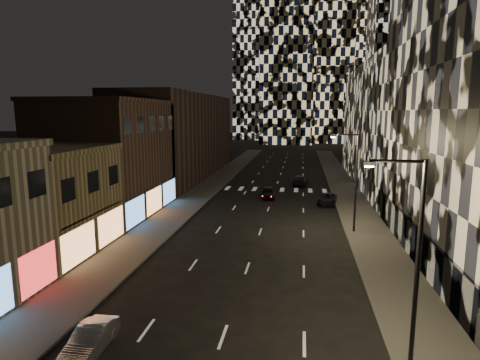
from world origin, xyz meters
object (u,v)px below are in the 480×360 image
(streetlight_near, at_px, (413,249))
(car_silver_parked, at_px, (90,340))
(streetlight_far, at_px, (354,176))
(car_dark_rightlane, at_px, (327,199))
(car_dark_oncoming, at_px, (300,180))
(car_dark_midlane, at_px, (268,192))

(streetlight_near, bearing_deg, car_silver_parked, -174.94)
(streetlight_near, relative_size, streetlight_far, 1.00)
(streetlight_near, height_order, car_dark_rightlane, streetlight_near)
(streetlight_far, xyz_separation_m, car_silver_parked, (-14.15, -21.25, -4.73))
(car_silver_parked, bearing_deg, streetlight_far, 53.99)
(car_silver_parked, xyz_separation_m, car_dark_oncoming, (9.30, 45.60, 0.11))
(streetlight_near, xyz_separation_m, car_dark_oncoming, (-4.85, 44.35, -4.61))
(car_dark_midlane, height_order, car_dark_oncoming, car_dark_oncoming)
(car_dark_rightlane, bearing_deg, streetlight_far, -75.12)
(car_dark_midlane, relative_size, car_dark_oncoming, 0.84)
(streetlight_near, bearing_deg, car_dark_rightlane, 92.75)
(car_silver_parked, distance_m, car_dark_oncoming, 46.54)
(streetlight_far, xyz_separation_m, car_dark_midlane, (-8.85, 14.06, -4.62))
(car_dark_oncoming, bearing_deg, streetlight_near, 99.41)
(streetlight_near, distance_m, car_dark_midlane, 35.50)
(streetlight_far, height_order, car_dark_midlane, streetlight_far)
(streetlight_far, bearing_deg, car_silver_parked, -123.66)
(car_dark_midlane, distance_m, car_dark_rightlane, 7.75)
(streetlight_near, height_order, car_dark_oncoming, streetlight_near)
(streetlight_near, distance_m, car_dark_oncoming, 44.85)
(car_dark_rightlane, bearing_deg, car_dark_midlane, 168.69)
(car_silver_parked, xyz_separation_m, car_dark_rightlane, (12.64, 32.83, 0.02))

